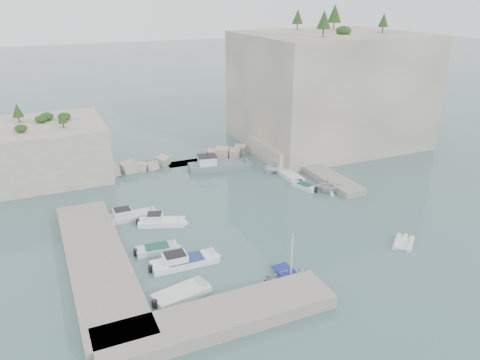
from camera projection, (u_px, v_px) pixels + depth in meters
name	position (u px, v px, depth m)	size (l,w,h in m)	color
ground	(264.00, 226.00, 48.89)	(400.00, 400.00, 0.00)	#496D6E
cliff_east	(328.00, 89.00, 73.92)	(26.00, 22.00, 17.00)	beige
cliff_terrace	(287.00, 150.00, 68.59)	(8.00, 10.00, 2.50)	beige
outcrop_west	(41.00, 150.00, 61.10)	(16.00, 14.00, 7.00)	beige
quay_west	(98.00, 262.00, 41.36)	(5.00, 24.00, 1.10)	#9E9689
quay_south	(219.00, 318.00, 34.30)	(18.00, 4.00, 1.10)	#9E9689
ledge_east	(320.00, 172.00, 62.33)	(3.00, 16.00, 0.80)	#9E9689
breakwater	(188.00, 158.00, 66.85)	(28.00, 3.00, 1.40)	beige
motorboat_a	(131.00, 219.00, 50.51)	(6.08, 1.81, 1.40)	silver
motorboat_b	(162.00, 225.00, 49.20)	(5.31, 1.74, 1.40)	white
motorboat_c	(157.00, 252.00, 44.08)	(4.26, 1.55, 0.70)	silver
motorboat_d	(185.00, 264.00, 42.01)	(6.61, 1.97, 1.40)	white
motorboat_e	(182.00, 296.00, 37.60)	(5.01, 2.05, 0.70)	silver
rowboat	(291.00, 281.00, 39.60)	(3.21, 4.49, 0.93)	silver
inflatable_dinghy	(403.00, 244.00, 45.33)	(3.32, 1.61, 0.44)	silver
tender_east_a	(329.00, 191.00, 57.36)	(3.19, 3.69, 1.95)	silver
tender_east_b	(304.00, 188.00, 58.27)	(3.74, 1.28, 0.70)	white
tender_east_c	(290.00, 177.00, 61.76)	(5.56, 1.80, 0.70)	silver
tender_east_d	(275.00, 172.00, 63.71)	(1.46, 3.87, 1.49)	silver
work_boat	(219.00, 169.00, 64.69)	(9.19, 2.72, 2.20)	slate
rowboat_mast	(292.00, 255.00, 38.64)	(0.10, 0.10, 4.20)	white
vegetation	(298.00, 27.00, 69.61)	(53.48, 13.88, 13.40)	#1E4219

